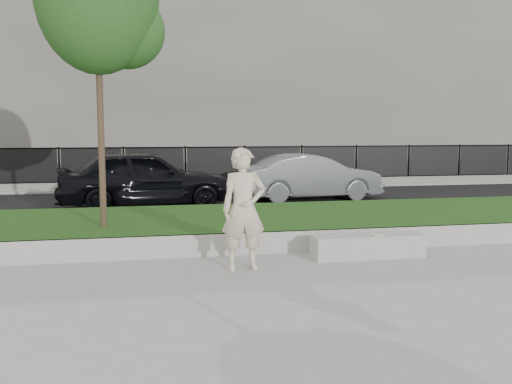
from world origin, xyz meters
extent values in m
plane|color=gray|center=(0.00, 0.00, 0.00)|extent=(90.00, 90.00, 0.00)
cube|color=black|center=(0.00, 3.00, 0.20)|extent=(34.00, 4.00, 0.40)
cube|color=#9F9C94|center=(0.00, 1.04, 0.20)|extent=(34.00, 0.08, 0.40)
cube|color=black|center=(0.00, 8.50, 0.02)|extent=(34.00, 7.00, 0.04)
cube|color=gray|center=(0.00, 13.00, 0.06)|extent=(34.00, 3.00, 0.12)
cube|color=slate|center=(0.00, 12.00, 0.24)|extent=(32.00, 0.30, 0.24)
cube|color=black|center=(0.00, 12.00, 0.87)|extent=(32.00, 0.04, 1.50)
cube|color=black|center=(0.00, 12.00, 1.57)|extent=(32.00, 0.05, 0.05)
cube|color=black|center=(0.00, 12.00, 0.37)|extent=(32.00, 0.05, 0.05)
cube|color=#5F5B53|center=(0.00, 20.00, 5.00)|extent=(34.00, 10.00, 10.00)
cube|color=#9F9C94|center=(1.68, 0.40, 0.20)|extent=(1.98, 0.50, 0.41)
imported|color=beige|center=(-0.61, -0.01, 0.98)|extent=(0.72, 0.48, 1.96)
cube|color=beige|center=(1.78, 0.28, 0.42)|extent=(0.25, 0.22, 0.02)
cylinder|color=#38281C|center=(-2.93, 2.24, 2.97)|extent=(0.12, 0.12, 5.14)
sphere|color=#17471B|center=(-2.41, 2.44, 4.10)|extent=(1.44, 1.44, 1.44)
imported|color=black|center=(-2.11, 7.42, 0.86)|extent=(4.98, 2.44, 1.63)
imported|color=gray|center=(2.99, 8.13, 0.75)|extent=(4.43, 1.86, 1.42)
camera|label=1|loc=(-2.22, -8.87, 2.27)|focal=40.00mm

